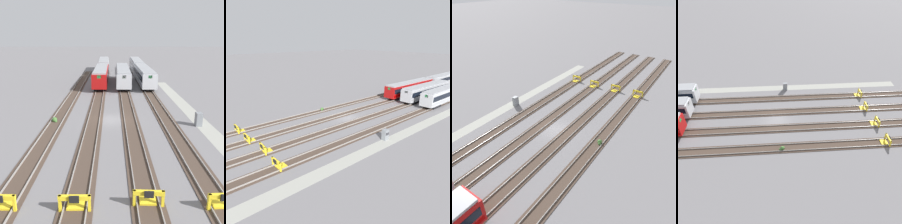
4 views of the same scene
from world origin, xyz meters
TOP-DOWN VIEW (x-y plane):
  - ground_plane at (0.00, 0.00)m, footprint 400.00×400.00m
  - service_walkway at (0.00, -11.02)m, footprint 54.00×2.00m
  - rail_track_nearest at (0.00, -6.89)m, footprint 90.00×2.23m
  - rail_track_near_inner at (0.00, -2.30)m, footprint 90.00×2.24m
  - rail_track_middle at (0.00, 2.30)m, footprint 90.00×2.24m
  - rail_track_far_inner at (0.00, 6.89)m, footprint 90.00×2.23m
  - subway_car_front_row_left_inner at (24.65, -6.89)m, footprint 18.03×3.04m
  - subway_car_front_row_centre at (43.76, 2.29)m, footprint 18.05×3.19m
  - subway_car_front_row_right_inner at (24.65, 2.30)m, footprint 18.02×2.97m
  - subway_car_front_row_rightmost at (24.65, -2.35)m, footprint 18.03×3.06m
  - bumper_stop_nearest_track at (-17.58, -6.88)m, footprint 1.37×2.01m
  - bumper_stop_near_inner_track at (-17.24, -2.31)m, footprint 1.37×2.01m
  - bumper_stop_middle_track at (-17.74, 2.30)m, footprint 1.35×2.00m
  - bumper_stop_far_inner_track at (-17.71, 6.89)m, footprint 1.35×2.00m
  - electrical_cabinet at (-2.13, -10.32)m, footprint 0.90×0.73m
  - weed_clump at (-0.69, 7.17)m, footprint 0.92×0.70m

SIDE VIEW (x-z plane):
  - ground_plane at x=0.00m, z-range 0.00..0.00m
  - service_walkway at x=0.00m, z-range 0.00..0.01m
  - rail_track_nearest at x=0.00m, z-range -0.06..0.15m
  - rail_track_near_inner at x=0.00m, z-range -0.06..0.15m
  - rail_track_middle at x=0.00m, z-range -0.06..0.15m
  - rail_track_far_inner at x=0.00m, z-range -0.06..0.15m
  - weed_clump at x=-0.69m, z-range -0.08..0.56m
  - bumper_stop_nearest_track at x=-17.58m, z-range -0.10..1.12m
  - bumper_stop_near_inner_track at x=-17.24m, z-range -0.10..1.12m
  - bumper_stop_middle_track at x=-17.74m, z-range -0.10..1.12m
  - bumper_stop_far_inner_track at x=-17.71m, z-range -0.10..1.12m
  - electrical_cabinet at x=-2.13m, z-range 0.00..1.60m
  - subway_car_front_row_left_inner at x=24.65m, z-range 0.19..3.89m
  - subway_car_front_row_centre at x=43.76m, z-range 0.19..3.89m
  - subway_car_front_row_right_inner at x=24.65m, z-range 0.19..3.89m
  - subway_car_front_row_rightmost at x=24.65m, z-range 0.19..3.89m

